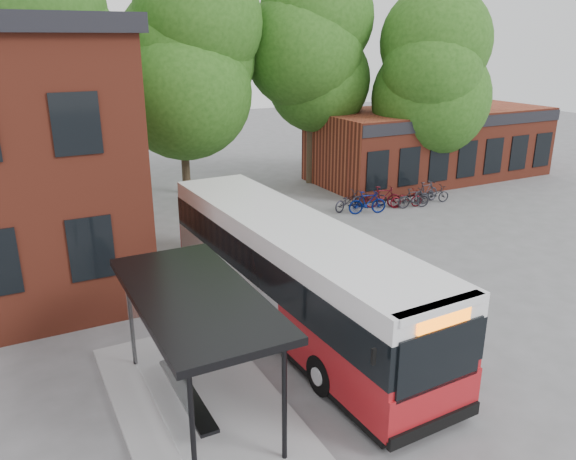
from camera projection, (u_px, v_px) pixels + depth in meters
name	position (u px, v px, depth m)	size (l,w,h in m)	color
ground	(345.00, 341.00, 15.38)	(100.00, 100.00, 0.00)	#5E5E60
shop_row	(430.00, 143.00, 33.04)	(14.00, 6.20, 4.00)	maroon
bus_shelter	(198.00, 352.00, 12.10)	(3.60, 7.00, 2.90)	black
bike_rail	(392.00, 202.00, 27.77)	(5.20, 0.10, 0.38)	black
tree_0	(32.00, 96.00, 24.39)	(7.92, 7.92, 11.00)	#214B14
tree_1	(181.00, 94.00, 28.39)	(7.92, 7.92, 10.40)	#214B14
tree_2	(311.00, 84.00, 30.52)	(7.92, 7.92, 11.00)	#214B14
tree_3	(431.00, 103.00, 29.63)	(7.04, 7.04, 9.28)	#214B14
city_bus	(290.00, 273.00, 16.00)	(2.56, 12.03, 3.06)	maroon
bicycle_0	(348.00, 201.00, 26.90)	(0.63, 1.80, 0.94)	black
bicycle_1	(367.00, 203.00, 26.36)	(0.52, 1.84, 1.10)	#04124D
bicycle_2	(371.00, 197.00, 27.62)	(0.58, 1.66, 0.87)	black
bicycle_3	(383.00, 197.00, 27.30)	(0.51, 1.80, 1.08)	#400A11
bicycle_4	(406.00, 199.00, 27.40)	(0.59, 1.68, 0.88)	#540912
bicycle_5	(414.00, 198.00, 27.30)	(0.46, 1.64, 0.99)	black
bicycle_6	(434.00, 194.00, 28.15)	(0.59, 1.68, 0.88)	black
bicycle_7	(426.00, 192.00, 28.20)	(0.51, 1.82, 1.09)	#2B2B36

